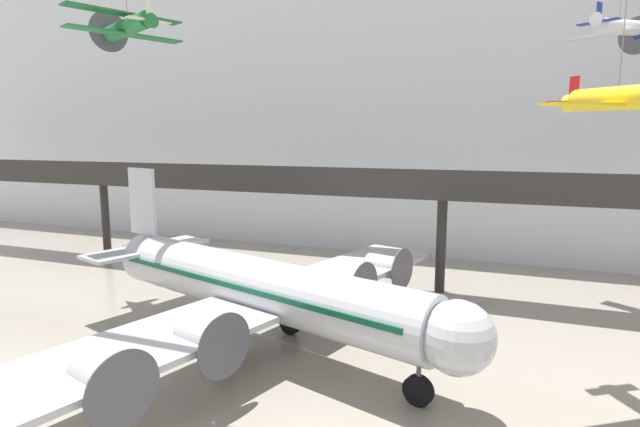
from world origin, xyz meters
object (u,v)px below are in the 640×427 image
(suspended_plane_yellow_lowwing, at_px, (618,99))
(suspended_plane_green_biplane, at_px, (128,26))
(airliner_silver_main, at_px, (254,286))
(suspended_plane_white_twin, at_px, (619,28))

(suspended_plane_yellow_lowwing, bearing_deg, suspended_plane_green_biplane, -131.22)
(airliner_silver_main, relative_size, suspended_plane_yellow_lowwing, 2.51)
(airliner_silver_main, height_order, suspended_plane_yellow_lowwing, suspended_plane_yellow_lowwing)
(suspended_plane_yellow_lowwing, xyz_separation_m, suspended_plane_white_twin, (1.99, 13.61, 5.17))
(airliner_silver_main, relative_size, suspended_plane_green_biplane, 3.89)
(airliner_silver_main, height_order, suspended_plane_white_twin, suspended_plane_white_twin)
(suspended_plane_yellow_lowwing, bearing_deg, suspended_plane_white_twin, 137.89)
(suspended_plane_green_biplane, height_order, suspended_plane_white_twin, same)
(airliner_silver_main, relative_size, suspended_plane_white_twin, 4.22)
(airliner_silver_main, xyz_separation_m, suspended_plane_green_biplane, (-11.12, 4.47, 14.60))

